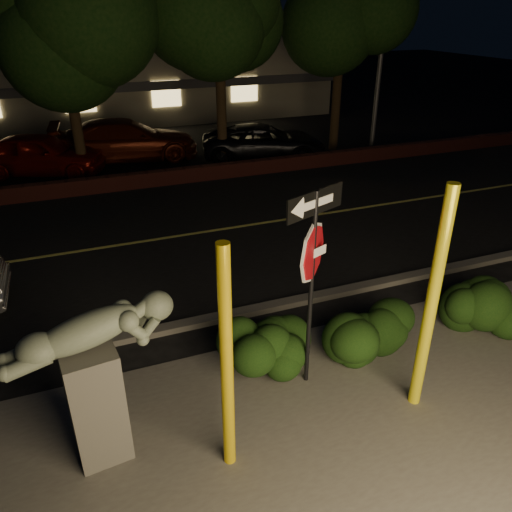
# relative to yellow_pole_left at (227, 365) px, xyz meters

# --- Properties ---
(ground) EXTENTS (90.00, 90.00, 0.00)m
(ground) POSITION_rel_yellow_pole_left_xyz_m (1.65, 10.30, -1.60)
(ground) COLOR black
(ground) RESTS_ON ground
(patio) EXTENTS (14.00, 6.00, 0.02)m
(patio) POSITION_rel_yellow_pole_left_xyz_m (1.65, -0.70, -1.59)
(patio) COLOR #4C4944
(patio) RESTS_ON ground
(road) EXTENTS (80.00, 8.00, 0.01)m
(road) POSITION_rel_yellow_pole_left_xyz_m (1.65, 7.30, -1.60)
(road) COLOR black
(road) RESTS_ON ground
(lane_marking) EXTENTS (80.00, 0.12, 0.00)m
(lane_marking) POSITION_rel_yellow_pole_left_xyz_m (1.65, 7.30, -1.58)
(lane_marking) COLOR #BFB54C
(lane_marking) RESTS_ON road
(curb) EXTENTS (80.00, 0.25, 0.12)m
(curb) POSITION_rel_yellow_pole_left_xyz_m (1.65, 3.20, -1.54)
(curb) COLOR #4C4944
(curb) RESTS_ON ground
(brick_wall) EXTENTS (40.00, 0.35, 0.50)m
(brick_wall) POSITION_rel_yellow_pole_left_xyz_m (1.65, 11.60, -1.35)
(brick_wall) COLOR #451916
(brick_wall) RESTS_ON ground
(parking_lot) EXTENTS (40.00, 12.00, 0.01)m
(parking_lot) POSITION_rel_yellow_pole_left_xyz_m (1.65, 17.30, -1.59)
(parking_lot) COLOR black
(parking_lot) RESTS_ON ground
(building) EXTENTS (22.00, 10.20, 4.00)m
(building) POSITION_rel_yellow_pole_left_xyz_m (1.65, 25.29, 0.40)
(building) COLOR slate
(building) RESTS_ON ground
(tree_far_d) EXTENTS (4.40, 4.40, 7.42)m
(tree_far_d) POSITION_rel_yellow_pole_left_xyz_m (9.15, 13.60, 3.82)
(tree_far_d) COLOR black
(tree_far_d) RESTS_ON ground
(yellow_pole_left) EXTENTS (0.16, 0.16, 3.20)m
(yellow_pole_left) POSITION_rel_yellow_pole_left_xyz_m (0.00, 0.00, 0.00)
(yellow_pole_left) COLOR gold
(yellow_pole_left) RESTS_ON ground
(yellow_pole_right) EXTENTS (0.17, 0.17, 3.48)m
(yellow_pole_right) POSITION_rel_yellow_pole_left_xyz_m (2.97, 0.03, 0.14)
(yellow_pole_right) COLOR yellow
(yellow_pole_right) RESTS_ON ground
(signpost) EXTENTS (1.02, 0.43, 3.21)m
(signpost) POSITION_rel_yellow_pole_left_xyz_m (1.65, 1.06, 0.69)
(signpost) COLOR black
(signpost) RESTS_ON ground
(sculpture) EXTENTS (2.11, 0.78, 2.25)m
(sculpture) POSITION_rel_yellow_pole_left_xyz_m (-1.49, 0.77, -0.21)
(sculpture) COLOR #4C4944
(sculpture) RESTS_ON ground
(hedge_center) EXTENTS (2.03, 1.12, 1.01)m
(hedge_center) POSITION_rel_yellow_pole_left_xyz_m (1.42, 1.50, -1.10)
(hedge_center) COLOR black
(hedge_center) RESTS_ON ground
(hedge_right) EXTENTS (1.90, 1.52, 1.10)m
(hedge_right) POSITION_rel_yellow_pole_left_xyz_m (2.93, 1.17, -1.05)
(hedge_right) COLOR black
(hedge_right) RESTS_ON ground
(hedge_far_right) EXTENTS (1.64, 1.04, 1.13)m
(hedge_far_right) POSITION_rel_yellow_pole_left_xyz_m (5.10, 1.14, -1.04)
(hedge_far_right) COLOR black
(hedge_far_right) RESTS_ON ground
(parked_car_red) EXTENTS (4.68, 3.18, 1.48)m
(parked_car_red) POSITION_rel_yellow_pole_left_xyz_m (-2.17, 14.28, -0.86)
(parked_car_red) COLOR maroon
(parked_car_red) RESTS_ON ground
(parked_car_darkred) EXTENTS (5.55, 2.63, 1.56)m
(parked_car_darkred) POSITION_rel_yellow_pole_left_xyz_m (0.91, 15.07, -0.82)
(parked_car_darkred) COLOR #451107
(parked_car_darkred) RESTS_ON ground
(parked_car_dark) EXTENTS (5.18, 3.50, 1.32)m
(parked_car_dark) POSITION_rel_yellow_pole_left_xyz_m (5.91, 13.33, -0.94)
(parked_car_dark) COLOR black
(parked_car_dark) RESTS_ON ground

